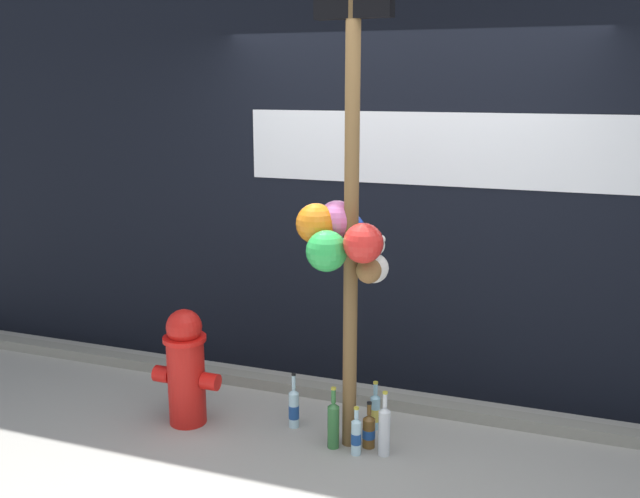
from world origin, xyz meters
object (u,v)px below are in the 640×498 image
fire_hydrant (186,367)px  bottle_5 (356,436)px  bottle_0 (375,411)px  bottle_2 (369,430)px  bottle_1 (294,408)px  bottle_3 (384,429)px  memorial_post (346,206)px  bottle_4 (333,423)px

fire_hydrant → bottle_5: 1.18m
bottle_0 → bottle_2: (0.03, -0.24, -0.01)m
fire_hydrant → bottle_1: (0.68, 0.17, -0.26)m
bottle_3 → bottle_5: 0.17m
fire_hydrant → bottle_0: (1.18, 0.33, -0.27)m
fire_hydrant → bottle_2: 1.24m
bottle_0 → bottle_1: bearing=-163.0°
bottle_0 → bottle_2: size_ratio=1.09×
bottle_1 → memorial_post: bearing=-17.2°
fire_hydrant → bottle_2: fire_hydrant is taller
bottle_5 → bottle_1: bearing=157.9°
memorial_post → fire_hydrant: size_ratio=3.71×
memorial_post → bottle_2: (0.15, 0.03, -1.38)m
bottle_2 → bottle_4: 0.22m
bottle_0 → bottle_5: (-0.02, -0.35, 0.00)m
bottle_2 → bottle_4: bottle_4 is taller
bottle_4 → bottle_5: size_ratio=1.29×
bottle_1 → bottle_4: 0.36m
bottle_5 → memorial_post: bearing=142.6°
memorial_post → bottle_2: bearing=11.4°
bottle_1 → bottle_2: bottle_1 is taller
bottle_3 → bottle_4: (-0.31, -0.02, -0.01)m
memorial_post → bottle_2: memorial_post is taller
bottle_0 → bottle_1: 0.52m
memorial_post → bottle_4: (-0.05, -0.05, -1.33)m
bottle_2 → memorial_post: bearing=-168.6°
bottle_4 → bottle_5: bottle_4 is taller
fire_hydrant → bottle_2: (1.20, 0.09, -0.28)m
bottle_1 → bottle_2: size_ratio=1.24×
bottle_5 → bottle_0: bearing=86.3°
bottle_2 → bottle_4: bearing=-159.1°
fire_hydrant → bottle_3: bearing=1.2°
fire_hydrant → bottle_1: fire_hydrant is taller
bottle_1 → bottle_0: bearing=17.0°
bottle_3 → bottle_5: bearing=-162.8°
memorial_post → bottle_3: 1.35m
bottle_1 → bottle_5: bottle_1 is taller
bottle_3 → fire_hydrant: bearing=-178.8°
memorial_post → fire_hydrant: (-1.05, -0.06, -1.10)m
bottle_2 → bottle_3: 0.14m
fire_hydrant → bottle_3: 1.33m
bottle_0 → bottle_3: size_ratio=0.79×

